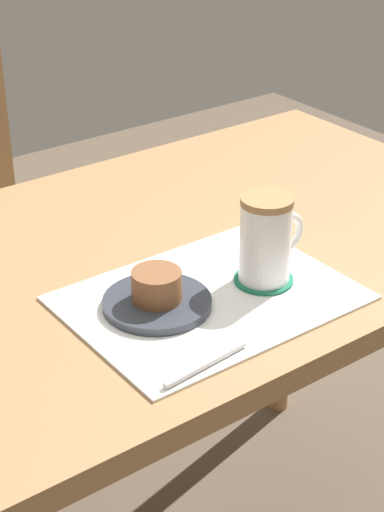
# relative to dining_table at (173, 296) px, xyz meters

# --- Properties ---
(dining_table) EXTENTS (1.17, 0.70, 0.75)m
(dining_table) POSITION_rel_dining_table_xyz_m (0.00, 0.00, 0.00)
(dining_table) COLOR #997047
(dining_table) RESTS_ON ground_plane
(placemat) EXTENTS (0.38, 0.28, 0.00)m
(placemat) POSITION_rel_dining_table_xyz_m (-0.05, -0.16, 0.09)
(placemat) COLOR white
(placemat) RESTS_ON dining_table
(pastry_plate) EXTENTS (0.15, 0.15, 0.01)m
(pastry_plate) POSITION_rel_dining_table_xyz_m (-0.12, -0.14, 0.10)
(pastry_plate) COLOR #333842
(pastry_plate) RESTS_ON placemat
(pastry) EXTENTS (0.07, 0.07, 0.04)m
(pastry) POSITION_rel_dining_table_xyz_m (-0.12, -0.14, 0.13)
(pastry) COLOR brown
(pastry) RESTS_ON pastry_plate
(coffee_coaster) EXTENTS (0.08, 0.08, 0.00)m
(coffee_coaster) POSITION_rel_dining_table_xyz_m (0.03, -0.17, 0.10)
(coffee_coaster) COLOR #196B4C
(coffee_coaster) RESTS_ON placemat
(coffee_mug) EXTENTS (0.11, 0.07, 0.13)m
(coffee_mug) POSITION_rel_dining_table_xyz_m (0.04, -0.17, 0.16)
(coffee_mug) COLOR white
(coffee_mug) RESTS_ON coffee_coaster
(teaspoon) EXTENTS (0.13, 0.02, 0.01)m
(teaspoon) POSITION_rel_dining_table_xyz_m (-0.16, -0.29, 0.10)
(teaspoon) COLOR silver
(teaspoon) RESTS_ON placemat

